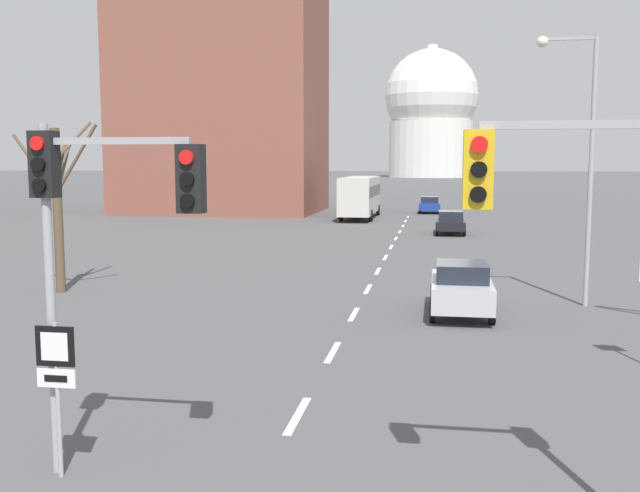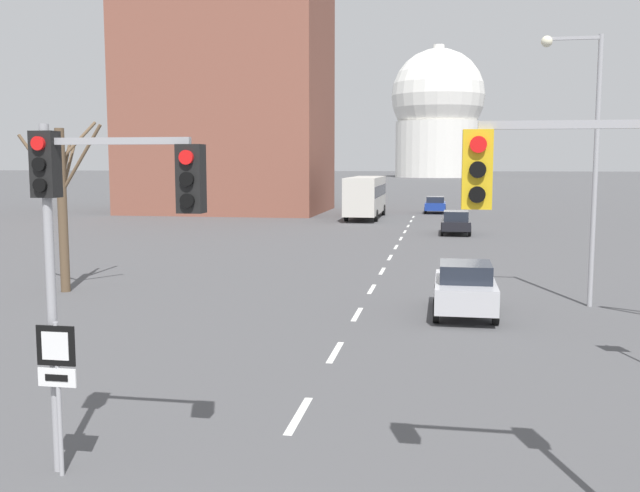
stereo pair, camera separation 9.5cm
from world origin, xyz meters
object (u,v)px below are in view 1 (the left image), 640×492
traffic_signal_near_left (95,211)px  sedan_near_right (461,288)px  route_sign_post (56,373)px  traffic_signal_near_right (598,212)px  street_lamp_right (582,144)px  sedan_near_left (450,222)px  sedan_mid_centre (430,205)px  city_bus (360,194)px

traffic_signal_near_left → sedan_near_right: bearing=65.7°
route_sign_post → traffic_signal_near_right: bearing=-3.8°
traffic_signal_near_right → street_lamp_right: bearing=80.1°
sedan_near_left → sedan_mid_centre: size_ratio=1.08×
traffic_signal_near_right → sedan_near_right: traffic_signal_near_right is taller
city_bus → traffic_signal_near_right: bearing=-80.7°
city_bus → sedan_near_right: bearing=-79.2°
traffic_signal_near_right → sedan_near_right: 13.54m
sedan_mid_centre → city_bus: bearing=-127.8°
sedan_near_left → route_sign_post: bearing=-99.5°
route_sign_post → traffic_signal_near_left: bearing=14.6°
sedan_near_left → sedan_mid_centre: (-1.57, 19.66, 0.00)m
sedan_near_left → sedan_near_right: size_ratio=1.04×
traffic_signal_near_right → route_sign_post: 7.80m
traffic_signal_near_left → street_lamp_right: (9.38, 14.48, 1.28)m
street_lamp_right → sedan_near_right: street_lamp_right is taller
traffic_signal_near_left → street_lamp_right: size_ratio=0.60×
route_sign_post → street_lamp_right: street_lamp_right is taller
route_sign_post → sedan_near_right: (6.26, 12.61, -0.74)m
traffic_signal_near_right → city_bus: 51.51m
route_sign_post → sedan_near_left: route_sign_post is taller
traffic_signal_near_right → sedan_near_right: bearing=94.9°
sedan_mid_centre → street_lamp_right: bearing=-83.1°
route_sign_post → sedan_near_right: size_ratio=0.58×
street_lamp_right → sedan_near_right: 6.13m
traffic_signal_near_left → sedan_mid_centre: size_ratio=1.34×
sedan_near_right → city_bus: 38.40m
traffic_signal_near_right → street_lamp_right: (2.63, 15.13, 1.17)m
traffic_signal_near_right → sedan_mid_centre: traffic_signal_near_right is taller
route_sign_post → street_lamp_right: 18.11m
street_lamp_right → sedan_near_left: (-3.64, 23.38, -4.46)m
traffic_signal_near_left → sedan_mid_centre: traffic_signal_near_left is taller
sedan_near_left → sedan_mid_centre: bearing=94.6°
route_sign_post → city_bus: size_ratio=0.22×
sedan_near_right → sedan_mid_centre: bearing=91.9°
sedan_near_left → street_lamp_right: bearing=-81.1°
traffic_signal_near_left → traffic_signal_near_right: 6.78m
traffic_signal_near_right → traffic_signal_near_left: bearing=174.5°
street_lamp_right → sedan_near_left: bearing=98.9°
traffic_signal_near_left → sedan_near_left: (5.74, 37.86, -3.18)m
sedan_near_right → traffic_signal_near_left: bearing=-114.3°
traffic_signal_near_left → street_lamp_right: 17.30m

